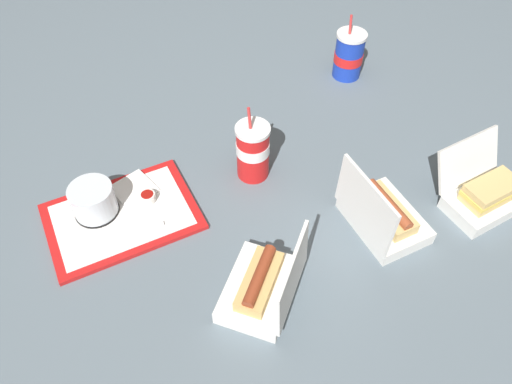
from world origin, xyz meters
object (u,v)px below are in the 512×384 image
cake_container (94,201)px  clamshell_sandwich_corner (485,194)px  plastic_fork (142,228)px  clamshell_hotdog_center (383,215)px  food_tray (122,217)px  clamshell_hotdog_back (263,286)px  soda_cup_front (349,55)px  ketchup_cup (148,197)px  soda_cup_right (253,151)px

cake_container → clamshell_sandwich_corner: bearing=149.8°
plastic_fork → clamshell_hotdog_center: size_ratio=0.49×
food_tray → cake_container: cake_container is taller
cake_container → clamshell_hotdog_back: 0.48m
plastic_fork → soda_cup_front: soda_cup_front is taller
ketchup_cup → plastic_fork: (0.05, 0.08, -0.01)m
clamshell_hotdog_center → soda_cup_right: (0.17, -0.32, 0.04)m
plastic_fork → clamshell_sandwich_corner: size_ratio=0.53×
plastic_fork → clamshell_hotdog_back: (-0.16, 0.31, 0.03)m
cake_container → ketchup_cup: 0.13m
food_tray → clamshell_hotdog_center: bearing=145.9°
clamshell_hotdog_center → soda_cup_right: soda_cup_right is taller
food_tray → cake_container: size_ratio=3.51×
plastic_fork → soda_cup_front: bearing=-149.6°
soda_cup_front → soda_cup_right: (0.50, 0.22, 0.01)m
cake_container → clamshell_hotdog_back: clamshell_hotdog_back is taller
plastic_fork → soda_cup_front: (-0.84, -0.24, 0.06)m
clamshell_hotdog_center → soda_cup_right: 0.37m
cake_container → clamshell_hotdog_back: size_ratio=0.45×
plastic_fork → clamshell_hotdog_center: bearing=164.2°
soda_cup_right → soda_cup_front: bearing=-156.5°
cake_container → clamshell_hotdog_center: (-0.59, 0.41, -0.01)m
plastic_fork → clamshell_hotdog_back: clamshell_hotdog_back is taller
food_tray → soda_cup_front: bearing=-168.6°
food_tray → cake_container: (0.05, -0.04, 0.05)m
food_tray → soda_cup_front: soda_cup_front is taller
soda_cup_front → soda_cup_right: soda_cup_right is taller
plastic_fork → soda_cup_front: 0.88m
plastic_fork → clamshell_hotdog_center: (-0.52, 0.30, 0.03)m
clamshell_hotdog_center → cake_container: bearing=-34.9°
food_tray → clamshell_hotdog_center: (-0.54, 0.37, 0.04)m
ketchup_cup → clamshell_hotdog_center: clamshell_hotdog_center is taller
clamshell_sandwich_corner → soda_cup_front: 0.63m
plastic_fork → soda_cup_right: bearing=-161.3°
clamshell_sandwich_corner → clamshell_hotdog_center: size_ratio=0.92×
clamshell_sandwich_corner → soda_cup_right: soda_cup_right is taller
food_tray → clamshell_sandwich_corner: size_ratio=1.91×
plastic_fork → soda_cup_right: soda_cup_right is taller
ketchup_cup → clamshell_hotdog_back: size_ratio=0.16×
soda_cup_front → cake_container: bearing=8.2°
clamshell_hotdog_center → food_tray: bearing=-34.1°
food_tray → soda_cup_front: size_ratio=1.83×
clamshell_hotdog_back → clamshell_sandwich_corner: bearing=173.0°
clamshell_sandwich_corner → soda_cup_right: (0.44, -0.41, 0.04)m
food_tray → cake_container: 0.08m
ketchup_cup → soda_cup_right: (-0.29, 0.05, 0.06)m
cake_container → ketchup_cup: size_ratio=2.80×
food_tray → soda_cup_front: (-0.87, -0.18, 0.07)m
ketchup_cup → clamshell_hotdog_center: 0.60m
clamshell_sandwich_corner → soda_cup_right: bearing=-43.1°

